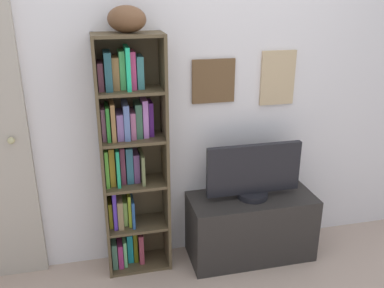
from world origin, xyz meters
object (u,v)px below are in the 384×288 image
football (127,19)px  bookshelf (129,157)px  tv_stand (251,226)px  television (254,172)px

football → bookshelf: bearing=139.6°
football → tv_stand: bearing=-5.3°
tv_stand → television: bearing=90.0°
television → tv_stand: bearing=-90.0°
television → football: bearing=174.7°
bookshelf → tv_stand: bookshelf is taller
bookshelf → tv_stand: size_ratio=1.81×
bookshelf → television: 0.88m
bookshelf → football: (0.03, -0.03, 0.89)m
television → bookshelf: bearing=173.0°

